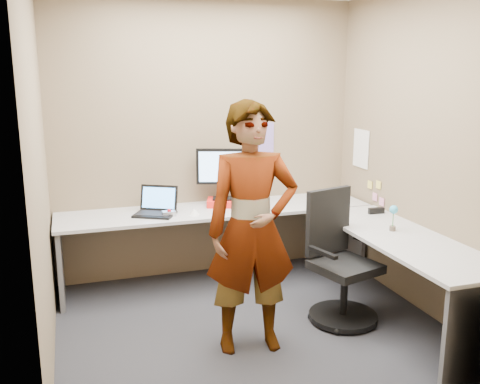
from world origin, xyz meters
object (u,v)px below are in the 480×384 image
object	(u,v)px
monitor	(223,169)
person	(252,229)
desk	(282,236)
office_chair	(339,269)

from	to	relation	value
monitor	person	distance (m)	1.43
desk	person	bearing A→B (deg)	-126.71
office_chair	person	world-z (taller)	person
monitor	office_chair	world-z (taller)	monitor
office_chair	person	size ratio (longest dim) A/B	0.58
desk	office_chair	world-z (taller)	office_chair
desk	monitor	size ratio (longest dim) A/B	5.91
person	monitor	bearing A→B (deg)	87.95
monitor	office_chair	size ratio (longest dim) A/B	0.48
desk	person	size ratio (longest dim) A/B	1.63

